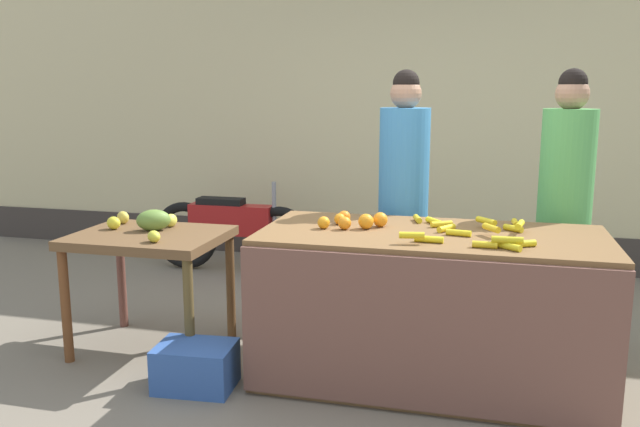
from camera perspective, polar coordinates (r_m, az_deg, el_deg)
name	(u,v)px	position (r m, az deg, el deg)	size (l,w,h in m)	color
ground_plane	(364,371)	(4.10, 3.89, -13.64)	(24.00, 24.00, 0.00)	#756B5B
market_wall_back	(418,94)	(6.43, 8.60, 10.34)	(9.70, 0.23, 3.37)	beige
fruit_stall_counter	(429,307)	(3.88, 9.59, -8.15)	(1.97, 0.95, 0.89)	brown
side_table_wooden	(150,249)	(4.34, -14.76, -3.07)	(0.94, 0.75, 0.79)	brown
banana_bunch_pile	(474,231)	(3.73, 13.37, -1.51)	(0.71, 0.75, 0.07)	yellow
orange_pile	(354,220)	(3.85, 3.04, -0.62)	(0.39, 0.27, 0.09)	orange
mango_papaya_pile	(149,222)	(4.39, -14.83, -0.69)	(0.60, 0.56, 0.14)	yellow
vendor_woman_blue_shirt	(403,204)	(4.48, 7.34, 0.81)	(0.34, 0.34, 1.83)	#33333D
vendor_woman_green_shirt	(564,211)	(4.50, 20.68, 0.24)	(0.34, 0.34, 1.83)	#33333D
parked_motorcycle	(231,230)	(6.13, -7.82, -1.47)	(1.60, 0.18, 0.88)	black
produce_crate	(196,366)	(3.90, -10.88, -13.08)	(0.44, 0.32, 0.26)	#3359A5
produce_sack	(288,288)	(4.79, -2.81, -6.55)	(0.36, 0.30, 0.53)	maroon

